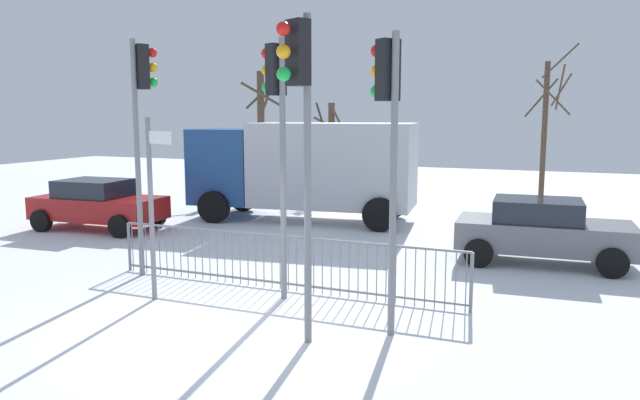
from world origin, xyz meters
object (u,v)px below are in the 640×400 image
object	(u,v)px
traffic_light_rear_right	(277,110)
direction_sign_post	(152,200)
car_grey_near	(542,230)
traffic_light_rear_left	(300,106)
bare_tree_centre	(331,145)
car_red_far	(98,203)
bare_tree_right	(546,124)
bare_tree_left	(261,127)
traffic_light_foreground_left	(388,116)
delivery_truck	(305,166)
traffic_light_mid_left	(142,105)

from	to	relation	value
traffic_light_rear_right	direction_sign_post	world-z (taller)	traffic_light_rear_right
direction_sign_post	car_grey_near	distance (m)	8.58
traffic_light_rear_left	bare_tree_centre	world-z (taller)	traffic_light_rear_left
car_grey_near	car_red_far	distance (m)	12.30
bare_tree_right	traffic_light_rear_left	bearing A→B (deg)	-99.03
bare_tree_left	bare_tree_centre	bearing A→B (deg)	-6.87
traffic_light_foreground_left	bare_tree_left	size ratio (longest dim) A/B	0.87
direction_sign_post	delivery_truck	bearing A→B (deg)	117.90
traffic_light_rear_right	direction_sign_post	xyz separation A→B (m)	(-2.00, -1.03, -1.59)
traffic_light_mid_left	direction_sign_post	distance (m)	2.59
traffic_light_foreground_left	bare_tree_right	size ratio (longest dim) A/B	0.76
traffic_light_mid_left	car_grey_near	bearing A→B (deg)	55.23
traffic_light_rear_left	bare_tree_centre	bearing A→B (deg)	-42.93
traffic_light_rear_right	traffic_light_rear_left	bearing A→B (deg)	-123.49
car_red_far	delivery_truck	xyz separation A→B (m)	(5.06, 3.69, 0.97)
traffic_light_foreground_left	bare_tree_centre	bearing A→B (deg)	57.16
direction_sign_post	bare_tree_centre	distance (m)	15.06
bare_tree_left	bare_tree_centre	size ratio (longest dim) A/B	1.36
car_red_far	bare_tree_centre	bearing A→B (deg)	66.73
traffic_light_foreground_left	car_red_far	bearing A→B (deg)	97.11
bare_tree_left	car_grey_near	bearing A→B (deg)	-38.47
delivery_truck	bare_tree_left	size ratio (longest dim) A/B	1.39
traffic_light_foreground_left	car_red_far	distance (m)	11.64
car_red_far	delivery_truck	distance (m)	6.34
delivery_truck	bare_tree_right	xyz separation A→B (m)	(6.89, 7.77, 1.26)
traffic_light_rear_left	delivery_truck	xyz separation A→B (m)	(-4.12, 9.64, -1.75)
traffic_light_mid_left	delivery_truck	distance (m)	7.49
car_red_far	bare_tree_left	xyz separation A→B (m)	(0.05, 10.31, 2.03)
traffic_light_foreground_left	traffic_light_mid_left	bearing A→B (deg)	108.94
car_grey_near	delivery_truck	distance (m)	7.92
bare_tree_right	direction_sign_post	bearing A→B (deg)	-110.30
traffic_light_mid_left	bare_tree_right	xyz separation A→B (m)	(7.39, 15.02, -0.57)
car_red_far	bare_tree_right	world-z (taller)	bare_tree_right
bare_tree_left	traffic_light_mid_left	bearing A→B (deg)	-71.98
car_grey_near	bare_tree_centre	distance (m)	12.80
car_grey_near	car_red_far	world-z (taller)	same
car_grey_near	bare_tree_left	world-z (taller)	bare_tree_left
direction_sign_post	car_red_far	bearing A→B (deg)	162.19
traffic_light_foreground_left	bare_tree_right	world-z (taller)	bare_tree_right
traffic_light_mid_left	direction_sign_post	bearing A→B (deg)	-21.03
direction_sign_post	bare_tree_left	distance (m)	16.40
direction_sign_post	car_grey_near	bearing A→B (deg)	63.67
traffic_light_foreground_left	direction_sign_post	size ratio (longest dim) A/B	1.37
car_red_far	car_grey_near	bearing A→B (deg)	-0.63
traffic_light_foreground_left	car_grey_near	world-z (taller)	traffic_light_foreground_left
car_grey_near	bare_tree_centre	world-z (taller)	bare_tree_centre
traffic_light_rear_right	car_grey_near	distance (m)	6.89
car_grey_near	car_red_far	bearing A→B (deg)	179.95
bare_tree_right	bare_tree_centre	bearing A→B (deg)	-169.30
traffic_light_mid_left	direction_sign_post	xyz separation A→B (m)	(1.30, -1.44, -1.71)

